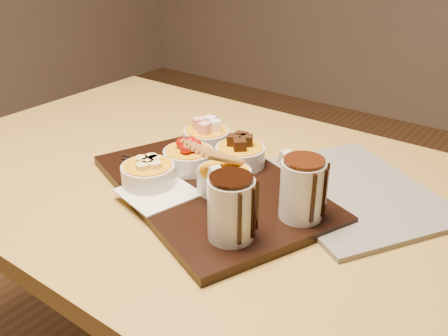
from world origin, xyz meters
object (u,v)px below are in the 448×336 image
Objects in this scene: bowl_strawberries at (189,159)px; pitcher_dark_chocolate at (231,209)px; serving_board at (211,188)px; newspaper at (349,191)px; dining_table at (198,212)px; pitcher_milk_chocolate at (302,190)px.

pitcher_dark_chocolate is at bearing -34.32° from bowl_strawberries.
bowl_strawberries is at bearing -176.42° from serving_board.
serving_board is at bearing -113.63° from newspaper.
pitcher_dark_chocolate is at bearing -38.67° from dining_table.
serving_board reaches higher than newspaper.
pitcher_milk_chocolate is (0.19, 0.00, 0.06)m from serving_board.
bowl_strawberries is 0.25m from pitcher_dark_chocolate.
bowl_strawberries is at bearing 167.35° from pitcher_dark_chocolate.
pitcher_milk_chocolate is (0.26, -0.02, 0.03)m from bowl_strawberries.
pitcher_milk_chocolate reaches higher than newspaper.
newspaper is at bearing 95.13° from pitcher_dark_chocolate.
newspaper is at bearing 57.12° from serving_board.
newspaper is at bearing 103.35° from pitcher_milk_chocolate.
serving_board is 0.26m from newspaper.
pitcher_dark_chocolate is (0.13, -0.12, 0.06)m from serving_board.
dining_table is 0.32m from newspaper.
newspaper is at bearing 19.21° from dining_table.
serving_board is 4.62× the size of pitcher_dark_chocolate.
serving_board reaches higher than dining_table.
serving_board is 0.20m from pitcher_milk_chocolate.
pitcher_milk_chocolate is at bearing -5.28° from bowl_strawberries.
bowl_strawberries is 0.27m from pitcher_milk_chocolate.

